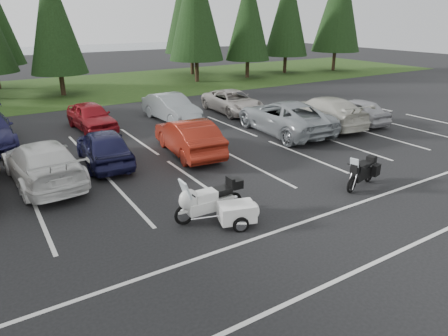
% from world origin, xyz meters
% --- Properties ---
extents(ground, '(120.00, 120.00, 0.00)m').
position_xyz_m(ground, '(0.00, 0.00, 0.00)').
color(ground, black).
rests_on(ground, ground).
extents(grass_strip, '(80.00, 16.00, 0.01)m').
position_xyz_m(grass_strip, '(0.00, 24.00, 0.01)').
color(grass_strip, '#193410').
rests_on(grass_strip, ground).
extents(lake_water, '(70.00, 50.00, 0.02)m').
position_xyz_m(lake_water, '(4.00, 55.00, 0.00)').
color(lake_water, slate).
rests_on(lake_water, ground).
extents(stall_markings, '(32.00, 16.00, 0.01)m').
position_xyz_m(stall_markings, '(0.00, 2.00, 0.00)').
color(stall_markings, silver).
rests_on(stall_markings, ground).
extents(conifer_5, '(4.14, 4.14, 9.63)m').
position_xyz_m(conifer_5, '(0.00, 21.60, 5.63)').
color(conifer_5, '#332316').
rests_on(conifer_5, ground).
extents(conifer_6, '(4.93, 4.93, 11.48)m').
position_xyz_m(conifer_6, '(12.00, 22.10, 6.71)').
color(conifer_6, '#332316').
rests_on(conifer_6, ground).
extents(conifer_7, '(4.27, 4.27, 9.94)m').
position_xyz_m(conifer_7, '(17.50, 21.80, 5.81)').
color(conifer_7, '#332316').
rests_on(conifer_7, ground).
extents(conifer_8, '(4.53, 4.53, 10.56)m').
position_xyz_m(conifer_8, '(23.00, 22.60, 6.17)').
color(conifer_8, '#332316').
rests_on(conifer_8, ground).
extents(conifer_9, '(5.19, 5.19, 12.10)m').
position_xyz_m(conifer_9, '(29.00, 21.30, 7.07)').
color(conifer_9, '#332316').
rests_on(conifer_9, ground).
extents(car_near_3, '(2.53, 5.46, 1.54)m').
position_xyz_m(car_near_3, '(-4.26, 3.84, 0.77)').
color(car_near_3, silver).
rests_on(car_near_3, ground).
extents(car_near_4, '(2.12, 4.50, 1.49)m').
position_xyz_m(car_near_4, '(-1.80, 4.63, 0.74)').
color(car_near_4, '#17173A').
rests_on(car_near_4, ground).
extents(car_near_5, '(2.13, 4.88, 1.56)m').
position_xyz_m(car_near_5, '(1.72, 3.95, 0.78)').
color(car_near_5, maroon).
rests_on(car_near_5, ground).
extents(car_near_6, '(3.23, 6.22, 1.67)m').
position_xyz_m(car_near_6, '(7.52, 4.37, 0.84)').
color(car_near_6, gray).
rests_on(car_near_6, ground).
extents(car_near_7, '(2.83, 5.77, 1.62)m').
position_xyz_m(car_near_7, '(10.26, 4.29, 0.81)').
color(car_near_7, beige).
rests_on(car_near_7, ground).
extents(car_near_8, '(2.01, 4.28, 1.42)m').
position_xyz_m(car_near_8, '(12.30, 3.80, 0.71)').
color(car_near_8, '#A4A3A8').
rests_on(car_near_8, ground).
extents(car_far_2, '(2.01, 4.35, 1.45)m').
position_xyz_m(car_far_2, '(-0.81, 10.27, 0.72)').
color(car_far_2, maroon).
rests_on(car_far_2, ground).
extents(car_far_3, '(1.94, 4.70, 1.51)m').
position_xyz_m(car_far_3, '(3.66, 9.84, 0.76)').
color(car_far_3, gray).
rests_on(car_far_3, ground).
extents(car_far_4, '(2.44, 5.00, 1.37)m').
position_xyz_m(car_far_4, '(7.82, 9.68, 0.68)').
color(car_far_4, '#BAB1AA').
rests_on(car_far_4, ground).
extents(touring_motorcycle, '(2.56, 0.85, 1.40)m').
position_xyz_m(touring_motorcycle, '(-0.53, -1.76, 0.70)').
color(touring_motorcycle, silver).
rests_on(touring_motorcycle, ground).
extents(cargo_trailer, '(1.67, 1.23, 0.69)m').
position_xyz_m(cargo_trailer, '(-0.09, -2.58, 0.35)').
color(cargo_trailer, white).
rests_on(cargo_trailer, ground).
extents(adventure_motorcycle, '(2.22, 1.22, 1.28)m').
position_xyz_m(adventure_motorcycle, '(5.18, -2.62, 0.64)').
color(adventure_motorcycle, black).
rests_on(adventure_motorcycle, ground).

